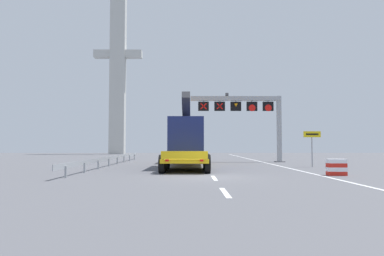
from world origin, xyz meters
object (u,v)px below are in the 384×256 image
overhead_lane_gantry (248,110)px  exit_sign_yellow (312,140)px  bridge_pylon_distant (118,71)px  crash_barrier_striped (336,167)px  heavy_haul_truck_yellow (187,141)px

overhead_lane_gantry → exit_sign_yellow: size_ratio=3.39×
exit_sign_yellow → bridge_pylon_distant: 46.44m
crash_barrier_striped → overhead_lane_gantry: bearing=98.7°
overhead_lane_gantry → bridge_pylon_distant: (-19.20, 30.46, 10.36)m
heavy_haul_truck_yellow → overhead_lane_gantry: bearing=46.4°
exit_sign_yellow → crash_barrier_striped: 7.66m
heavy_haul_truck_yellow → crash_barrier_striped: bearing=-47.0°
overhead_lane_gantry → bridge_pylon_distant: size_ratio=0.30×
heavy_haul_truck_yellow → exit_sign_yellow: bearing=-8.6°
exit_sign_yellow → crash_barrier_striped: (-1.32, -7.38, -1.56)m
overhead_lane_gantry → heavy_haul_truck_yellow: bearing=-133.6°
crash_barrier_striped → heavy_haul_truck_yellow: bearing=133.0°
heavy_haul_truck_yellow → bridge_pylon_distant: bearing=109.9°
overhead_lane_gantry → exit_sign_yellow: bearing=-64.7°
overhead_lane_gantry → exit_sign_yellow: 9.05m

